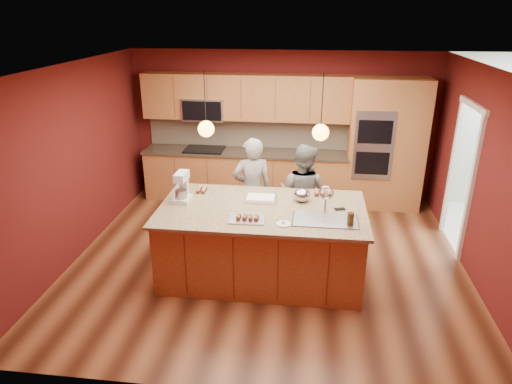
# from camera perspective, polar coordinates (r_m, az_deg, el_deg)

# --- Properties ---
(floor) EXTENTS (5.50, 5.50, 0.00)m
(floor) POSITION_cam_1_polar(r_m,az_deg,el_deg) (6.67, 1.49, -8.36)
(floor) COLOR #411E10
(floor) RESTS_ON ground
(ceiling) EXTENTS (5.50, 5.50, 0.00)m
(ceiling) POSITION_cam_1_polar(r_m,az_deg,el_deg) (5.79, 1.76, 15.34)
(ceiling) COLOR white
(ceiling) RESTS_ON ground
(wall_back) EXTENTS (5.50, 0.00, 5.50)m
(wall_back) POSITION_cam_1_polar(r_m,az_deg,el_deg) (8.49, 3.25, 8.22)
(wall_back) COLOR #521312
(wall_back) RESTS_ON ground
(wall_front) EXTENTS (5.50, 0.00, 5.50)m
(wall_front) POSITION_cam_1_polar(r_m,az_deg,el_deg) (3.85, -2.01, -9.75)
(wall_front) COLOR #521312
(wall_front) RESTS_ON ground
(wall_left) EXTENTS (0.00, 5.00, 5.00)m
(wall_left) POSITION_cam_1_polar(r_m,az_deg,el_deg) (6.91, -21.78, 3.38)
(wall_left) COLOR #521312
(wall_left) RESTS_ON ground
(wall_right) EXTENTS (0.00, 5.00, 5.00)m
(wall_right) POSITION_cam_1_polar(r_m,az_deg,el_deg) (6.47, 26.65, 1.37)
(wall_right) COLOR #521312
(wall_right) RESTS_ON ground
(cabinet_run) EXTENTS (3.74, 0.64, 2.30)m
(cabinet_run) POSITION_cam_1_polar(r_m,az_deg,el_deg) (8.41, -1.56, 5.54)
(cabinet_run) COLOR brown
(cabinet_run) RESTS_ON floor
(oven_column) EXTENTS (1.30, 0.62, 2.30)m
(oven_column) POSITION_cam_1_polar(r_m,az_deg,el_deg) (8.33, 15.90, 5.72)
(oven_column) COLOR brown
(oven_column) RESTS_ON floor
(doorway_trim) EXTENTS (0.08, 1.11, 2.20)m
(doorway_trim) POSITION_cam_1_polar(r_m,az_deg,el_deg) (7.27, 24.19, 1.39)
(doorway_trim) COLOR white
(doorway_trim) RESTS_ON wall_right
(pendant_left) EXTENTS (0.20, 0.20, 0.80)m
(pendant_left) POSITION_cam_1_polar(r_m,az_deg,el_deg) (5.66, -6.25, 7.89)
(pendant_left) COLOR black
(pendant_left) RESTS_ON ceiling
(pendant_right) EXTENTS (0.20, 0.20, 0.80)m
(pendant_right) POSITION_cam_1_polar(r_m,az_deg,el_deg) (5.52, 8.08, 7.43)
(pendant_right) COLOR black
(pendant_right) RESTS_ON ceiling
(island) EXTENTS (2.67, 1.49, 1.36)m
(island) POSITION_cam_1_polar(r_m,az_deg,el_deg) (6.09, 0.89, -6.13)
(island) COLOR brown
(island) RESTS_ON floor
(person_left) EXTENTS (0.68, 0.53, 1.63)m
(person_left) POSITION_cam_1_polar(r_m,az_deg,el_deg) (6.89, -0.49, 0.22)
(person_left) COLOR black
(person_left) RESTS_ON floor
(person_right) EXTENTS (0.93, 0.83, 1.56)m
(person_right) POSITION_cam_1_polar(r_m,az_deg,el_deg) (6.85, 5.81, -0.33)
(person_right) COLOR gray
(person_right) RESTS_ON floor
(stand_mixer) EXTENTS (0.23, 0.31, 0.40)m
(stand_mixer) POSITION_cam_1_polar(r_m,az_deg,el_deg) (6.10, -9.21, 0.37)
(stand_mixer) COLOR silver
(stand_mixer) RESTS_ON island
(sheet_cake) EXTENTS (0.42, 0.31, 0.05)m
(sheet_cake) POSITION_cam_1_polar(r_m,az_deg,el_deg) (6.11, 0.60, -0.82)
(sheet_cake) COLOR silver
(sheet_cake) RESTS_ON island
(cooling_rack) EXTENTS (0.44, 0.32, 0.02)m
(cooling_rack) POSITION_cam_1_polar(r_m,az_deg,el_deg) (5.56, -1.15, -3.37)
(cooling_rack) COLOR #AAADB2
(cooling_rack) RESTS_ON island
(mixing_bowl) EXTENTS (0.22, 0.22, 0.19)m
(mixing_bowl) POSITION_cam_1_polar(r_m,az_deg,el_deg) (6.07, 5.76, -0.39)
(mixing_bowl) COLOR #B0B4B8
(mixing_bowl) RESTS_ON island
(plate) EXTENTS (0.18, 0.18, 0.01)m
(plate) POSITION_cam_1_polar(r_m,az_deg,el_deg) (5.44, 3.44, -4.01)
(plate) COLOR silver
(plate) RESTS_ON island
(tumbler) EXTENTS (0.08, 0.08, 0.16)m
(tumbler) POSITION_cam_1_polar(r_m,az_deg,el_deg) (5.50, 11.72, -3.33)
(tumbler) COLOR #31220C
(tumbler) RESTS_ON island
(phone) EXTENTS (0.15, 0.11, 0.01)m
(phone) POSITION_cam_1_polar(r_m,az_deg,el_deg) (5.93, 10.44, -2.10)
(phone) COLOR black
(phone) RESTS_ON island
(cupcakes_left) EXTENTS (0.15, 0.23, 0.07)m
(cupcakes_left) POSITION_cam_1_polar(r_m,az_deg,el_deg) (6.43, -6.79, 0.35)
(cupcakes_left) COLOR #B57952
(cupcakes_left) RESTS_ON island
(cupcakes_rack) EXTENTS (0.28, 0.14, 0.06)m
(cupcakes_rack) POSITION_cam_1_polar(r_m,az_deg,el_deg) (5.51, -1.06, -3.15)
(cupcakes_rack) COLOR #B57952
(cupcakes_rack) RESTS_ON island
(cupcakes_right) EXTENTS (0.25, 0.17, 0.08)m
(cupcakes_right) POSITION_cam_1_polar(r_m,az_deg,el_deg) (6.32, 8.32, -0.09)
(cupcakes_right) COLOR #B57952
(cupcakes_right) RESTS_ON island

